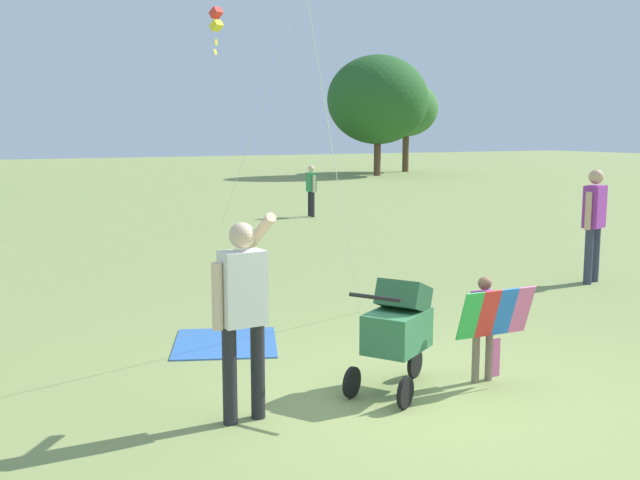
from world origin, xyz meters
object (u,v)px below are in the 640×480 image
at_px(person_adult_flyer, 243,303).
at_px(kite_blue_high, 217,22).
at_px(stroller, 398,325).
at_px(person_sitting_far, 311,186).
at_px(person_red_shirt, 594,217).
at_px(picnic_blanket, 225,343).
at_px(child_with_butterfly_kite, 487,319).

bearing_deg(person_adult_flyer, kite_blue_high, 70.93).
relative_size(stroller, person_sitting_far, 0.76).
distance_m(stroller, person_red_shirt, 6.04).
distance_m(kite_blue_high, picnic_blanket, 11.35).
distance_m(stroller, person_sitting_far, 13.94).
relative_size(person_adult_flyer, kite_blue_high, 0.33).
bearing_deg(person_adult_flyer, person_red_shirt, 21.88).
distance_m(kite_blue_high, person_sitting_far, 5.14).
relative_size(kite_blue_high, picnic_blanket, 4.32).
bearing_deg(person_sitting_far, kite_blue_high, -161.52).
xyz_separation_m(child_with_butterfly_kite, stroller, (-0.84, 0.22, -0.01)).
relative_size(person_red_shirt, picnic_blanket, 1.46).
bearing_deg(child_with_butterfly_kite, person_adult_flyer, 175.92).
xyz_separation_m(person_sitting_far, picnic_blanket, (-6.43, -10.65, -0.82)).
xyz_separation_m(stroller, person_red_shirt, (5.38, 2.72, 0.43)).
relative_size(person_adult_flyer, picnic_blanket, 1.42).
relative_size(kite_blue_high, person_red_shirt, 2.96).
height_order(person_adult_flyer, stroller, person_adult_flyer).
xyz_separation_m(stroller, picnic_blanket, (-0.89, 2.14, -0.60)).
distance_m(person_adult_flyer, picnic_blanket, 2.49).
xyz_separation_m(person_adult_flyer, person_red_shirt, (6.91, 2.77, 0.05)).
xyz_separation_m(kite_blue_high, person_red_shirt, (2.81, -9.07, -3.85)).
bearing_deg(person_adult_flyer, child_with_butterfly_kite, -4.08).
bearing_deg(person_adult_flyer, person_sitting_far, 61.14).
bearing_deg(person_red_shirt, child_with_butterfly_kite, -147.03).
bearing_deg(kite_blue_high, child_with_butterfly_kite, -98.17).
bearing_deg(stroller, person_adult_flyer, -178.13).
bearing_deg(picnic_blanket, person_sitting_far, 58.86).
distance_m(child_with_butterfly_kite, stroller, 0.87).
distance_m(person_red_shirt, person_sitting_far, 10.07).
distance_m(person_red_shirt, picnic_blanket, 6.37).
xyz_separation_m(child_with_butterfly_kite, picnic_blanket, (-1.72, 2.36, -0.61)).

